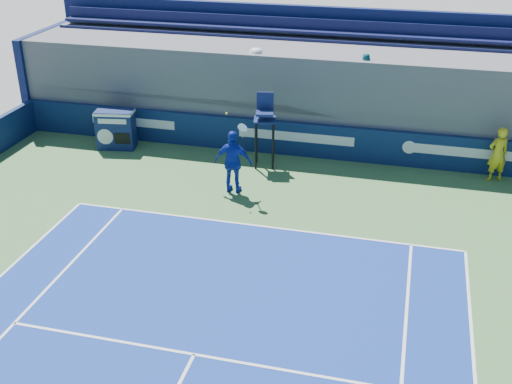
% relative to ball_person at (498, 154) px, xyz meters
% --- Properties ---
extents(ball_person, '(0.76, 0.64, 1.78)m').
position_rel_ball_person_xyz_m(ball_person, '(0.00, 0.00, 0.00)').
color(ball_person, yellow).
rests_on(ball_person, apron).
extents(back_hoarding, '(20.40, 0.21, 1.20)m').
position_rel_ball_person_xyz_m(back_hoarding, '(-6.51, 0.45, -0.30)').
color(back_hoarding, '#0D1E49').
rests_on(back_hoarding, ground).
extents(match_clock, '(1.42, 0.93, 1.40)m').
position_rel_ball_person_xyz_m(match_clock, '(-12.81, -0.43, -0.16)').
color(match_clock, '#0F1B4C').
rests_on(match_clock, ground).
extents(umpire_chair, '(0.82, 0.82, 2.48)m').
position_rel_ball_person_xyz_m(umpire_chair, '(-7.36, -0.66, 0.63)').
color(umpire_chair, black).
rests_on(umpire_chair, ground).
extents(tennis_player, '(1.15, 0.48, 2.57)m').
position_rel_ball_person_xyz_m(tennis_player, '(-7.80, -2.84, 0.10)').
color(tennis_player, '#132CA2').
rests_on(tennis_player, apron).
extents(stadium_seating, '(21.00, 4.05, 4.40)m').
position_rel_ball_person_xyz_m(stadium_seating, '(-6.50, 2.50, 0.93)').
color(stadium_seating, '#58585D').
rests_on(stadium_seating, ground).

